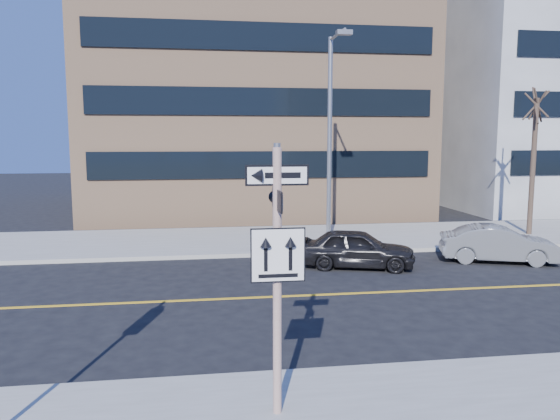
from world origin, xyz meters
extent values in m
plane|color=black|center=(0.00, 0.00, 0.00)|extent=(120.00, 120.00, 0.00)
cylinder|color=silver|center=(0.00, -2.50, 2.15)|extent=(0.13, 0.13, 4.00)
cylinder|color=gray|center=(0.00, -2.50, 4.18)|extent=(0.10, 0.10, 0.06)
cube|color=black|center=(0.00, -2.50, 3.75)|extent=(0.92, 0.03, 0.30)
cube|color=black|center=(0.00, -2.50, 3.40)|extent=(0.03, 0.92, 0.30)
cube|color=white|center=(0.00, -2.58, 2.60)|extent=(0.80, 0.03, 0.80)
imported|color=black|center=(4.01, 6.98, 0.65)|extent=(2.55, 4.08, 1.30)
imported|color=slate|center=(9.09, 7.04, 0.64)|extent=(2.52, 4.09, 1.27)
cylinder|color=gray|center=(4.00, 11.00, 4.15)|extent=(0.18, 0.18, 8.00)
cylinder|color=gray|center=(4.00, 10.00, 8.05)|extent=(0.10, 2.20, 0.10)
cube|color=gray|center=(4.00, 9.00, 7.95)|extent=(0.55, 0.30, 0.16)
cylinder|color=#3E3124|center=(13.00, 11.30, 3.05)|extent=(0.22, 0.22, 5.80)
cube|color=tan|center=(2.00, 25.00, 9.00)|extent=(18.00, 18.00, 18.00)
camera|label=1|loc=(-1.09, -10.23, 4.28)|focal=35.00mm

